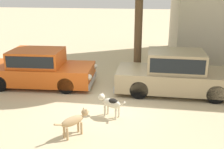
% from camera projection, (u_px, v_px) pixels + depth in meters
% --- Properties ---
extents(ground_plane, '(80.00, 80.00, 0.00)m').
position_uv_depth(ground_plane, '(103.00, 101.00, 8.97)').
color(ground_plane, '#CCB78E').
extents(parked_sedan_nearest, '(4.36, 1.93, 1.41)m').
position_uv_depth(parked_sedan_nearest, '(39.00, 68.00, 10.26)').
color(parked_sedan_nearest, '#D15619').
rests_on(parked_sedan_nearest, ground_plane).
extents(parked_sedan_second, '(4.35, 1.70, 1.54)m').
position_uv_depth(parked_sedan_second, '(176.00, 73.00, 9.50)').
color(parked_sedan_second, tan).
rests_on(parked_sedan_second, ground_plane).
extents(stray_dog_spotted, '(0.93, 0.49, 0.68)m').
position_uv_depth(stray_dog_spotted, '(110.00, 102.00, 7.80)').
color(stray_dog_spotted, beige).
rests_on(stray_dog_spotted, ground_plane).
extents(stray_dog_tan, '(0.74, 0.89, 0.67)m').
position_uv_depth(stray_dog_tan, '(75.00, 120.00, 6.80)').
color(stray_dog_tan, tan).
rests_on(stray_dog_tan, ground_plane).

